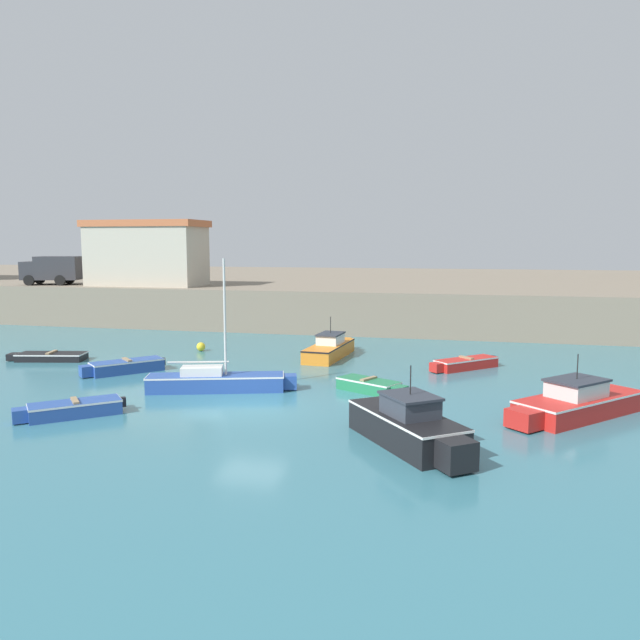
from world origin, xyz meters
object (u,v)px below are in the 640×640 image
(dinghy_green_1, at_px, (371,385))
(dinghy_blue_6, at_px, (125,366))
(motorboat_orange_7, at_px, (330,348))
(dinghy_black_8, at_px, (49,356))
(motorboat_black_2, at_px, (409,426))
(dinghy_blue_0, at_px, (72,408))
(dinghy_red_5, at_px, (465,363))
(harbor_shed_mid_row, at_px, (147,253))
(sailboat_blue_3, at_px, (217,381))
(truck_on_quay, at_px, (53,269))
(motorboat_red_4, at_px, (577,403))
(mooring_buoy, at_px, (201,347))

(dinghy_green_1, height_order, dinghy_blue_6, dinghy_blue_6)
(motorboat_orange_7, height_order, dinghy_black_8, motorboat_orange_7)
(motorboat_orange_7, bearing_deg, motorboat_black_2, -68.50)
(dinghy_blue_0, distance_m, dinghy_blue_6, 7.60)
(motorboat_black_2, bearing_deg, dinghy_red_5, 82.49)
(harbor_shed_mid_row, bearing_deg, sailboat_blue_3, -54.87)
(dinghy_blue_0, bearing_deg, dinghy_green_1, 31.86)
(motorboat_orange_7, distance_m, harbor_shed_mid_row, 20.40)
(sailboat_blue_3, distance_m, dinghy_blue_6, 6.22)
(dinghy_blue_6, height_order, motorboat_orange_7, motorboat_orange_7)
(motorboat_orange_7, distance_m, dinghy_black_8, 14.92)
(sailboat_blue_3, bearing_deg, dinghy_red_5, 34.94)
(truck_on_quay, bearing_deg, harbor_shed_mid_row, 6.78)
(motorboat_red_4, relative_size, dinghy_blue_6, 1.59)
(dinghy_green_1, height_order, dinghy_black_8, dinghy_green_1)
(dinghy_black_8, bearing_deg, truck_on_quay, 125.13)
(sailboat_blue_3, distance_m, dinghy_red_5, 12.36)
(motorboat_red_4, xyz_separation_m, mooring_buoy, (-18.74, 9.57, -0.25))
(harbor_shed_mid_row, bearing_deg, truck_on_quay, -173.22)
(dinghy_blue_6, relative_size, mooring_buoy, 6.85)
(dinghy_blue_0, height_order, motorboat_red_4, motorboat_red_4)
(dinghy_green_1, xyz_separation_m, harbor_shed_mid_row, (-19.99, 18.18, 5.15))
(harbor_shed_mid_row, bearing_deg, motorboat_red_4, -36.01)
(dinghy_blue_6, bearing_deg, harbor_shed_mid_row, 115.00)
(truck_on_quay, bearing_deg, dinghy_blue_6, -46.02)
(motorboat_black_2, bearing_deg, motorboat_red_4, 39.78)
(dinghy_green_1, distance_m, motorboat_red_4, 7.99)
(motorboat_black_2, distance_m, dinghy_blue_6, 16.21)
(dinghy_red_5, distance_m, dinghy_black_8, 21.61)
(dinghy_blue_6, relative_size, truck_on_quay, 0.74)
(motorboat_black_2, height_order, dinghy_blue_6, motorboat_black_2)
(motorboat_red_4, bearing_deg, motorboat_orange_7, 139.67)
(sailboat_blue_3, xyz_separation_m, mooring_buoy, (-4.68, 8.85, -0.18))
(motorboat_black_2, distance_m, motorboat_orange_7, 15.10)
(sailboat_blue_3, relative_size, mooring_buoy, 12.41)
(dinghy_red_5, distance_m, truck_on_quay, 33.67)
(dinghy_green_1, height_order, sailboat_blue_3, sailboat_blue_3)
(dinghy_blue_0, xyz_separation_m, motorboat_orange_7, (6.51, 13.57, 0.19))
(dinghy_blue_6, bearing_deg, motorboat_orange_7, 35.92)
(dinghy_blue_6, xyz_separation_m, dinghy_black_8, (-5.57, 1.93, -0.10))
(sailboat_blue_3, height_order, harbor_shed_mid_row, harbor_shed_mid_row)
(sailboat_blue_3, relative_size, motorboat_orange_7, 1.10)
(dinghy_blue_0, distance_m, harbor_shed_mid_row, 26.83)
(dinghy_red_5, height_order, dinghy_black_8, dinghy_red_5)
(motorboat_black_2, height_order, harbor_shed_mid_row, harbor_shed_mid_row)
(dinghy_green_1, relative_size, motorboat_black_2, 0.63)
(motorboat_black_2, xyz_separation_m, mooring_buoy, (-13.18, 14.20, -0.36))
(dinghy_blue_6, height_order, dinghy_black_8, dinghy_blue_6)
(dinghy_red_5, relative_size, dinghy_black_8, 0.81)
(dinghy_red_5, height_order, dinghy_blue_6, dinghy_blue_6)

